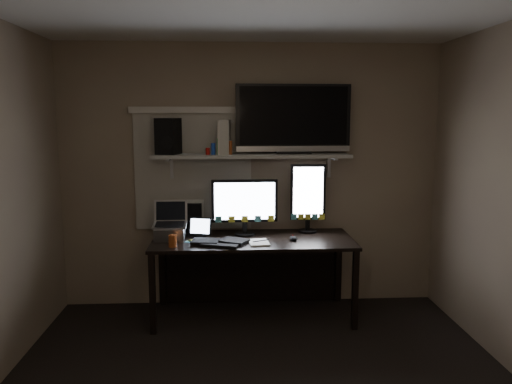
{
  "coord_description": "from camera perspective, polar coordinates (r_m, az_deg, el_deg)",
  "views": [
    {
      "loc": [
        -0.21,
        -2.95,
        1.83
      ],
      "look_at": [
        0.02,
        1.25,
        1.18
      ],
      "focal_mm": 35.0,
      "sensor_mm": 36.0,
      "label": 1
    }
  ],
  "objects": [
    {
      "name": "laptop",
      "position": [
        4.5,
        -9.84,
        -3.33
      ],
      "size": [
        0.3,
        0.24,
        0.34
      ],
      "primitive_type": "cube",
      "rotation": [
        0.0,
        0.0,
        -0.0
      ],
      "color": "#A7A8AC",
      "rests_on": "desk"
    },
    {
      "name": "speaker",
      "position": [
        4.62,
        -9.99,
        6.3
      ],
      "size": [
        0.23,
        0.26,
        0.33
      ],
      "primitive_type": "cube",
      "rotation": [
        0.0,
        0.0,
        -0.29
      ],
      "color": "black",
      "rests_on": "wall_shelf"
    },
    {
      "name": "tv",
      "position": [
        4.66,
        4.27,
        8.33
      ],
      "size": [
        1.06,
        0.23,
        0.64
      ],
      "primitive_type": "cube",
      "rotation": [
        0.0,
        0.0,
        0.03
      ],
      "color": "black",
      "rests_on": "wall_shelf"
    },
    {
      "name": "monitor_portrait",
      "position": [
        4.73,
        5.95,
        -0.66
      ],
      "size": [
        0.33,
        0.07,
        0.66
      ],
      "primitive_type": "cube",
      "rotation": [
        0.0,
        0.0,
        -0.03
      ],
      "color": "black",
      "rests_on": "desk"
    },
    {
      "name": "bottles",
      "position": [
        4.5,
        -4.26,
        5.23
      ],
      "size": [
        0.24,
        0.08,
        0.15
      ],
      "primitive_type": null,
      "rotation": [
        0.0,
        0.0,
        0.13
      ],
      "color": "#A50F0C",
      "rests_on": "wall_shelf"
    },
    {
      "name": "monitor_landscape",
      "position": [
        4.6,
        -1.31,
        -1.69
      ],
      "size": [
        0.61,
        0.08,
        0.53
      ],
      "primitive_type": "cube",
      "rotation": [
        0.0,
        0.0,
        0.02
      ],
      "color": "black",
      "rests_on": "desk"
    },
    {
      "name": "mouse",
      "position": [
        4.47,
        4.3,
        -5.29
      ],
      "size": [
        0.08,
        0.11,
        0.04
      ],
      "primitive_type": "ellipsoid",
      "rotation": [
        0.0,
        0.0,
        0.15
      ],
      "color": "black",
      "rests_on": "desk"
    },
    {
      "name": "tablet",
      "position": [
        4.58,
        -6.4,
        -4.02
      ],
      "size": [
        0.23,
        0.14,
        0.19
      ],
      "primitive_type": "cube",
      "rotation": [
        0.0,
        0.0,
        -0.26
      ],
      "color": "black",
      "rests_on": "desk"
    },
    {
      "name": "notepad",
      "position": [
        4.36,
        0.3,
        -5.79
      ],
      "size": [
        0.19,
        0.25,
        0.01
      ],
      "primitive_type": "cube",
      "rotation": [
        0.0,
        0.0,
        0.1
      ],
      "color": "silver",
      "rests_on": "desk"
    },
    {
      "name": "sticky_notes",
      "position": [
        4.46,
        -6.5,
        -5.56
      ],
      "size": [
        0.34,
        0.25,
        0.0
      ],
      "primitive_type": null,
      "rotation": [
        0.0,
        0.0,
        -0.04
      ],
      "color": "yellow",
      "rests_on": "desk"
    },
    {
      "name": "keyboard",
      "position": [
        4.37,
        -4.17,
        -5.66
      ],
      "size": [
        0.52,
        0.34,
        0.03
      ],
      "primitive_type": "cube",
      "rotation": [
        0.0,
        0.0,
        -0.33
      ],
      "color": "black",
      "rests_on": "desk"
    },
    {
      "name": "desk",
      "position": [
        4.68,
        -0.43,
        -7.09
      ],
      "size": [
        1.8,
        0.75,
        0.73
      ],
      "color": "black",
      "rests_on": "floor"
    },
    {
      "name": "game_console",
      "position": [
        4.58,
        -3.63,
        6.28
      ],
      "size": [
        0.12,
        0.27,
        0.31
      ],
      "primitive_type": "cube",
      "rotation": [
        0.0,
        0.0,
        -0.16
      ],
      "color": "#BCB5AA",
      "rests_on": "wall_shelf"
    },
    {
      "name": "wall_shelf",
      "position": [
        4.59,
        -0.49,
        4.19
      ],
      "size": [
        1.8,
        0.35,
        0.03
      ],
      "primitive_type": "cube",
      "color": "#A1A19C",
      "rests_on": "back_wall"
    },
    {
      "name": "window_blinds",
      "position": [
        4.77,
        -7.19,
        2.3
      ],
      "size": [
        1.1,
        0.02,
        1.1
      ],
      "primitive_type": "cube",
      "color": "#B1AA9F",
      "rests_on": "back_wall"
    },
    {
      "name": "file_sorter",
      "position": [
        4.79,
        -7.6,
        -2.76
      ],
      "size": [
        0.24,
        0.12,
        0.3
      ],
      "primitive_type": "cube",
      "rotation": [
        0.0,
        0.0,
        -0.07
      ],
      "color": "black",
      "rests_on": "desk"
    },
    {
      "name": "back_wall",
      "position": [
        4.79,
        -0.58,
        1.79
      ],
      "size": [
        3.6,
        0.0,
        3.6
      ],
      "primitive_type": "plane",
      "rotation": [
        1.57,
        0.0,
        0.0
      ],
      "color": "#756154",
      "rests_on": "floor"
    },
    {
      "name": "cup",
      "position": [
        4.29,
        -9.51,
        -5.54
      ],
      "size": [
        0.09,
        0.09,
        0.1
      ],
      "primitive_type": "cylinder",
      "rotation": [
        0.0,
        0.0,
        0.34
      ],
      "color": "#97421B",
      "rests_on": "desk"
    }
  ]
}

